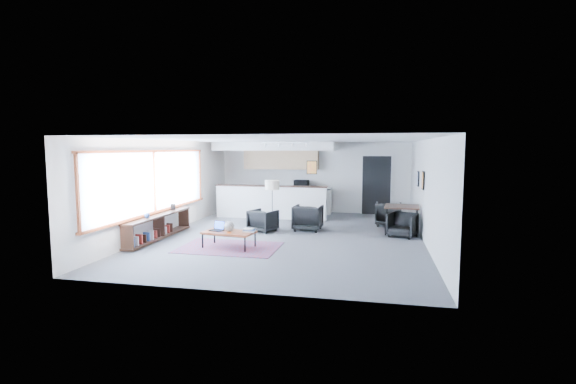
% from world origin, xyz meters
% --- Properties ---
extents(room, '(7.02, 9.02, 2.62)m').
position_xyz_m(room, '(0.00, 0.00, 1.30)').
color(room, '#4D4D4F').
rests_on(room, ground).
extents(window, '(0.10, 5.95, 1.66)m').
position_xyz_m(window, '(-3.46, -0.90, 1.46)').
color(window, '#8CBFFF').
rests_on(window, room).
extents(console, '(0.35, 3.00, 0.80)m').
position_xyz_m(console, '(-3.30, -1.05, 0.33)').
color(console, black).
rests_on(console, floor).
extents(kitchenette, '(4.20, 1.96, 2.60)m').
position_xyz_m(kitchenette, '(-1.20, 3.71, 1.38)').
color(kitchenette, white).
rests_on(kitchenette, floor).
extents(doorway, '(1.10, 0.12, 2.15)m').
position_xyz_m(doorway, '(2.30, 4.42, 1.07)').
color(doorway, black).
rests_on(doorway, room).
extents(track_light, '(1.60, 0.07, 0.15)m').
position_xyz_m(track_light, '(-0.59, 2.20, 2.53)').
color(track_light, silver).
rests_on(track_light, room).
extents(wall_art_lower, '(0.03, 0.38, 0.48)m').
position_xyz_m(wall_art_lower, '(3.47, 0.40, 1.55)').
color(wall_art_lower, black).
rests_on(wall_art_lower, room).
extents(wall_art_upper, '(0.03, 0.34, 0.44)m').
position_xyz_m(wall_art_upper, '(3.47, 1.70, 1.50)').
color(wall_art_upper, black).
rests_on(wall_art_upper, room).
extents(kilim_rug, '(2.36, 1.62, 0.01)m').
position_xyz_m(kilim_rug, '(-1.15, -1.57, 0.01)').
color(kilim_rug, '#592E45').
rests_on(kilim_rug, floor).
extents(coffee_table, '(1.29, 0.82, 0.40)m').
position_xyz_m(coffee_table, '(-1.15, -1.57, 0.37)').
color(coffee_table, brown).
rests_on(coffee_table, floor).
extents(laptop, '(0.38, 0.34, 0.22)m').
position_xyz_m(laptop, '(-1.45, -1.50, 0.46)').
color(laptop, black).
rests_on(laptop, coffee_table).
extents(ceramic_pot, '(0.25, 0.25, 0.25)m').
position_xyz_m(ceramic_pot, '(-1.15, -1.55, 0.52)').
color(ceramic_pot, gray).
rests_on(ceramic_pot, coffee_table).
extents(book_stack, '(0.28, 0.23, 0.08)m').
position_xyz_m(book_stack, '(-0.67, -1.51, 0.43)').
color(book_stack, silver).
rests_on(book_stack, coffee_table).
extents(coaster, '(0.10, 0.10, 0.01)m').
position_xyz_m(coaster, '(-1.09, -1.74, 0.40)').
color(coaster, '#E5590C').
rests_on(coaster, coffee_table).
extents(armchair_left, '(0.85, 0.83, 0.70)m').
position_xyz_m(armchair_left, '(-0.87, 0.48, 0.35)').
color(armchair_left, black).
rests_on(armchair_left, floor).
extents(armchair_right, '(0.83, 0.78, 0.81)m').
position_xyz_m(armchair_right, '(0.36, 0.94, 0.41)').
color(armchair_right, black).
rests_on(armchair_right, floor).
extents(floor_lamp, '(0.45, 0.45, 1.45)m').
position_xyz_m(floor_lamp, '(-0.68, 0.82, 1.26)').
color(floor_lamp, black).
rests_on(floor_lamp, floor).
extents(dining_table, '(0.99, 0.99, 0.78)m').
position_xyz_m(dining_table, '(3.00, 1.04, 0.71)').
color(dining_table, black).
rests_on(dining_table, floor).
extents(dining_chair_near, '(0.74, 0.72, 0.60)m').
position_xyz_m(dining_chair_near, '(3.00, 0.57, 0.30)').
color(dining_chair_near, black).
rests_on(dining_chair_near, floor).
extents(dining_chair_far, '(0.69, 0.65, 0.67)m').
position_xyz_m(dining_chair_far, '(2.67, 2.17, 0.34)').
color(dining_chair_far, black).
rests_on(dining_chair_far, floor).
extents(microwave, '(0.54, 0.32, 0.36)m').
position_xyz_m(microwave, '(-0.40, 4.15, 1.11)').
color(microwave, black).
rests_on(microwave, kitchenette).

